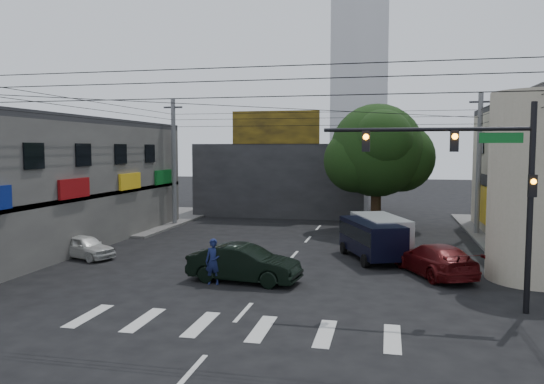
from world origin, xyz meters
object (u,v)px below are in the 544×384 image
(dark_sedan, at_px, (244,264))
(maroon_sedan, at_px, (435,260))
(street_tree, at_px, (377,151))
(silver_minivan, at_px, (380,235))
(white_compact, at_px, (85,247))
(utility_pole_far_left, at_px, (174,163))
(traffic_officer, at_px, (214,262))
(navy_van, at_px, (371,241))
(utility_pole_far_right, at_px, (479,165))
(traffic_gantry, at_px, (479,172))

(dark_sedan, relative_size, maroon_sedan, 0.92)
(street_tree, distance_m, dark_sedan, 17.38)
(dark_sedan, height_order, silver_minivan, silver_minivan)
(street_tree, xyz_separation_m, white_compact, (-14.39, -13.00, -4.88))
(utility_pole_far_left, bearing_deg, white_compact, -89.48)
(silver_minivan, distance_m, traffic_officer, 10.43)
(dark_sedan, height_order, maroon_sedan, dark_sedan)
(utility_pole_far_left, bearing_deg, street_tree, 3.95)
(street_tree, distance_m, navy_van, 11.19)
(traffic_officer, bearing_deg, utility_pole_far_right, 46.91)
(utility_pole_far_right, xyz_separation_m, dark_sedan, (-11.59, -14.94, -3.82))
(street_tree, bearing_deg, traffic_officer, -110.56)
(navy_van, relative_size, traffic_officer, 2.75)
(utility_pole_far_left, height_order, white_compact, utility_pole_far_left)
(dark_sedan, bearing_deg, traffic_gantry, -96.24)
(street_tree, height_order, white_compact, street_tree)
(dark_sedan, relative_size, navy_van, 0.94)
(utility_pole_far_right, xyz_separation_m, traffic_officer, (-12.72, -15.59, -3.64))
(traffic_gantry, xyz_separation_m, white_compact, (-18.21, 5.00, -4.23))
(maroon_sedan, bearing_deg, utility_pole_far_right, -131.42)
(street_tree, xyz_separation_m, silver_minivan, (0.42, -8.56, -4.46))
(utility_pole_far_left, xyz_separation_m, white_compact, (0.11, -12.00, -4.00))
(traffic_gantry, distance_m, navy_van, 9.45)
(silver_minivan, bearing_deg, white_compact, 86.83)
(dark_sedan, distance_m, maroon_sedan, 8.48)
(traffic_gantry, bearing_deg, navy_van, 116.07)
(white_compact, bearing_deg, dark_sedan, -86.93)
(street_tree, xyz_separation_m, traffic_gantry, (3.82, -18.00, -0.64))
(street_tree, relative_size, white_compact, 2.30)
(navy_van, bearing_deg, utility_pole_far_left, 35.30)
(traffic_gantry, xyz_separation_m, maroon_sedan, (-0.95, 4.96, -4.11))
(utility_pole_far_right, distance_m, silver_minivan, 10.34)
(utility_pole_far_left, relative_size, white_compact, 2.43)
(white_compact, bearing_deg, utility_pole_far_right, -39.52)
(utility_pole_far_left, height_order, navy_van, utility_pole_far_left)
(navy_van, bearing_deg, street_tree, -22.06)
(utility_pole_far_left, bearing_deg, silver_minivan, -26.87)
(dark_sedan, relative_size, traffic_officer, 2.58)
(traffic_gantry, bearing_deg, silver_minivan, 109.81)
(street_tree, height_order, silver_minivan, street_tree)
(white_compact, bearing_deg, utility_pole_far_left, 21.13)
(maroon_sedan, bearing_deg, white_compact, -24.83)
(utility_pole_far_left, distance_m, navy_van, 17.60)
(white_compact, relative_size, silver_minivan, 0.75)
(utility_pole_far_left, xyz_separation_m, dark_sedan, (9.41, -14.94, -3.82))
(traffic_gantry, distance_m, white_compact, 19.36)
(utility_pole_far_right, bearing_deg, maroon_sedan, -106.74)
(white_compact, relative_size, traffic_officer, 1.98)
(street_tree, distance_m, utility_pole_far_left, 14.56)
(dark_sedan, height_order, traffic_officer, traffic_officer)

